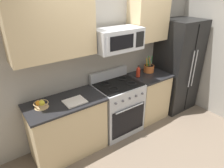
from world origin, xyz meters
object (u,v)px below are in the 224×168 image
(microwave, at_px, (118,39))
(cutting_board, at_px, (75,102))
(utensil_crock, at_px, (149,68))
(fruit_basket, at_px, (41,104))
(refrigerator, at_px, (177,66))
(bottle_hot_sauce, at_px, (138,72))
(range_oven, at_px, (118,107))

(microwave, bearing_deg, cutting_board, -171.92)
(utensil_crock, relative_size, fruit_basket, 1.57)
(refrigerator, relative_size, microwave, 2.43)
(fruit_basket, xyz_separation_m, bottle_hot_sauce, (1.77, 0.01, 0.06))
(range_oven, bearing_deg, fruit_basket, 177.80)
(refrigerator, bearing_deg, bottle_hot_sauce, 175.71)
(cutting_board, bearing_deg, microwave, 8.08)
(range_oven, relative_size, refrigerator, 0.59)
(utensil_crock, height_order, bottle_hot_sauce, utensil_crock)
(range_oven, distance_m, microwave, 1.20)
(microwave, height_order, bottle_hot_sauce, microwave)
(microwave, xyz_separation_m, cutting_board, (-0.84, -0.12, -0.75))
(microwave, height_order, utensil_crock, microwave)
(microwave, relative_size, fruit_basket, 3.82)
(range_oven, distance_m, refrigerator, 1.57)
(bottle_hot_sauce, bearing_deg, cutting_board, -173.54)
(refrigerator, height_order, cutting_board, refrigerator)
(utensil_crock, xyz_separation_m, cutting_board, (-1.67, -0.21, -0.06))
(utensil_crock, bearing_deg, cutting_board, -172.77)
(range_oven, xyz_separation_m, bottle_hot_sauce, (0.50, 0.06, 0.54))
(microwave, height_order, cutting_board, microwave)
(refrigerator, height_order, utensil_crock, refrigerator)
(microwave, relative_size, cutting_board, 2.54)
(refrigerator, xyz_separation_m, cutting_board, (-2.35, -0.08, -0.01))
(microwave, bearing_deg, fruit_basket, 178.96)
(utensil_crock, height_order, cutting_board, utensil_crock)
(utensil_crock, bearing_deg, fruit_basket, -178.10)
(cutting_board, relative_size, bottle_hot_sauce, 1.38)
(fruit_basket, bearing_deg, range_oven, -2.20)
(range_oven, relative_size, bottle_hot_sauce, 5.03)
(refrigerator, height_order, fruit_basket, refrigerator)
(range_oven, xyz_separation_m, fruit_basket, (-1.27, 0.05, 0.48))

